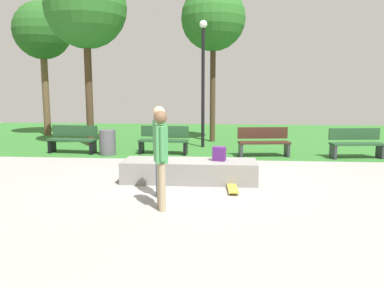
{
  "coord_description": "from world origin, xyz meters",
  "views": [
    {
      "loc": [
        0.62,
        -8.78,
        2.1
      ],
      "look_at": [
        -0.13,
        0.33,
        0.77
      ],
      "focal_mm": 35.26,
      "sensor_mm": 36.0,
      "label": 1
    }
  ],
  "objects_px": {
    "backpack_on_ledge": "(219,154)",
    "tree_broad_elm": "(213,19)",
    "skater_performing_trick": "(161,152)",
    "tree_tall_oak": "(86,8)",
    "park_bench_near_path": "(164,139)",
    "park_bench_by_oak": "(356,143)",
    "park_bench_near_lamppost": "(264,141)",
    "lamp_post": "(203,72)",
    "concrete_ledge": "(190,171)",
    "skater_watching": "(159,144)",
    "park_bench_far_left": "(73,139)",
    "skateboard_by_ledge": "(232,188)",
    "tree_young_birch": "(42,32)",
    "trash_bin": "(108,142)"
  },
  "relations": [
    {
      "from": "skater_performing_trick",
      "to": "park_bench_near_lamppost",
      "type": "height_order",
      "value": "skater_performing_trick"
    },
    {
      "from": "concrete_ledge",
      "to": "park_bench_near_path",
      "type": "bearing_deg",
      "value": 107.9
    },
    {
      "from": "tree_tall_oak",
      "to": "lamp_post",
      "type": "height_order",
      "value": "tree_tall_oak"
    },
    {
      "from": "concrete_ledge",
      "to": "skateboard_by_ledge",
      "type": "xyz_separation_m",
      "value": [
        0.96,
        -0.76,
        -0.18
      ]
    },
    {
      "from": "skater_performing_trick",
      "to": "tree_young_birch",
      "type": "relative_size",
      "value": 0.29
    },
    {
      "from": "skater_watching",
      "to": "park_bench_by_oak",
      "type": "height_order",
      "value": "skater_watching"
    },
    {
      "from": "skater_performing_trick",
      "to": "park_bench_by_oak",
      "type": "distance_m",
      "value": 7.52
    },
    {
      "from": "tree_broad_elm",
      "to": "lamp_post",
      "type": "distance_m",
      "value": 2.62
    },
    {
      "from": "skater_performing_trick",
      "to": "park_bench_near_path",
      "type": "height_order",
      "value": "skater_performing_trick"
    },
    {
      "from": "concrete_ledge",
      "to": "park_bench_near_lamppost",
      "type": "xyz_separation_m",
      "value": [
        2.03,
        3.44,
        0.24
      ]
    },
    {
      "from": "tree_tall_oak",
      "to": "tree_broad_elm",
      "type": "bearing_deg",
      "value": 18.6
    },
    {
      "from": "park_bench_by_oak",
      "to": "park_bench_near_lamppost",
      "type": "relative_size",
      "value": 1.0
    },
    {
      "from": "park_bench_near_path",
      "to": "park_bench_by_oak",
      "type": "relative_size",
      "value": 0.99
    },
    {
      "from": "concrete_ledge",
      "to": "park_bench_near_lamppost",
      "type": "distance_m",
      "value": 4.0
    },
    {
      "from": "skater_performing_trick",
      "to": "tree_broad_elm",
      "type": "bearing_deg",
      "value": 85.81
    },
    {
      "from": "backpack_on_ledge",
      "to": "park_bench_near_lamppost",
      "type": "xyz_separation_m",
      "value": [
        1.36,
        3.41,
        -0.17
      ]
    },
    {
      "from": "skateboard_by_ledge",
      "to": "park_bench_near_path",
      "type": "relative_size",
      "value": 0.5
    },
    {
      "from": "skater_watching",
      "to": "lamp_post",
      "type": "xyz_separation_m",
      "value": [
        0.49,
        6.53,
        1.66
      ]
    },
    {
      "from": "skater_performing_trick",
      "to": "lamp_post",
      "type": "xyz_separation_m",
      "value": [
        0.34,
        7.29,
        1.69
      ]
    },
    {
      "from": "skateboard_by_ledge",
      "to": "tree_broad_elm",
      "type": "xyz_separation_m",
      "value": [
        -0.64,
        7.51,
        4.74
      ]
    },
    {
      "from": "backpack_on_ledge",
      "to": "tree_broad_elm",
      "type": "height_order",
      "value": "tree_broad_elm"
    },
    {
      "from": "skater_performing_trick",
      "to": "skater_watching",
      "type": "xyz_separation_m",
      "value": [
        -0.15,
        0.77,
        0.03
      ]
    },
    {
      "from": "skateboard_by_ledge",
      "to": "tree_young_birch",
      "type": "bearing_deg",
      "value": 132.59
    },
    {
      "from": "tree_tall_oak",
      "to": "trash_bin",
      "type": "height_order",
      "value": "tree_tall_oak"
    },
    {
      "from": "backpack_on_ledge",
      "to": "skateboard_by_ledge",
      "type": "height_order",
      "value": "backpack_on_ledge"
    },
    {
      "from": "park_bench_near_path",
      "to": "tree_tall_oak",
      "type": "distance_m",
      "value": 5.66
    },
    {
      "from": "skater_watching",
      "to": "park_bench_far_left",
      "type": "distance_m",
      "value": 6.16
    },
    {
      "from": "skater_performing_trick",
      "to": "tree_tall_oak",
      "type": "xyz_separation_m",
      "value": [
        -3.88,
        7.31,
        3.96
      ]
    },
    {
      "from": "park_bench_near_lamppost",
      "to": "lamp_post",
      "type": "distance_m",
      "value": 3.49
    },
    {
      "from": "park_bench_near_lamppost",
      "to": "tree_tall_oak",
      "type": "bearing_deg",
      "value": 163.91
    },
    {
      "from": "skater_performing_trick",
      "to": "tree_tall_oak",
      "type": "height_order",
      "value": "tree_tall_oak"
    },
    {
      "from": "skater_watching",
      "to": "park_bench_near_lamppost",
      "type": "bearing_deg",
      "value": 62.2
    },
    {
      "from": "park_bench_far_left",
      "to": "park_bench_by_oak",
      "type": "xyz_separation_m",
      "value": [
        9.03,
        -0.19,
        0.0
      ]
    },
    {
      "from": "tree_tall_oak",
      "to": "park_bench_near_lamppost",
      "type": "bearing_deg",
      "value": -16.09
    },
    {
      "from": "skater_watching",
      "to": "park_bench_by_oak",
      "type": "relative_size",
      "value": 1.08
    },
    {
      "from": "skater_performing_trick",
      "to": "tree_broad_elm",
      "type": "xyz_separation_m",
      "value": [
        0.65,
        8.83,
        3.78
      ]
    },
    {
      "from": "skater_performing_trick",
      "to": "skater_watching",
      "type": "height_order",
      "value": "skater_watching"
    },
    {
      "from": "tree_tall_oak",
      "to": "lamp_post",
      "type": "xyz_separation_m",
      "value": [
        4.22,
        -0.02,
        -2.27
      ]
    },
    {
      "from": "skater_watching",
      "to": "tree_tall_oak",
      "type": "xyz_separation_m",
      "value": [
        -3.72,
        6.55,
        3.93
      ]
    },
    {
      "from": "concrete_ledge",
      "to": "lamp_post",
      "type": "relative_size",
      "value": 0.68
    },
    {
      "from": "lamp_post",
      "to": "concrete_ledge",
      "type": "bearing_deg",
      "value": -90.25
    },
    {
      "from": "backpack_on_ledge",
      "to": "skateboard_by_ledge",
      "type": "distance_m",
      "value": 1.02
    },
    {
      "from": "park_bench_by_oak",
      "to": "skater_performing_trick",
      "type": "bearing_deg",
      "value": -133.4
    },
    {
      "from": "backpack_on_ledge",
      "to": "park_bench_far_left",
      "type": "distance_m",
      "value": 6.02
    },
    {
      "from": "backpack_on_ledge",
      "to": "tree_broad_elm",
      "type": "bearing_deg",
      "value": -74.34
    },
    {
      "from": "concrete_ledge",
      "to": "park_bench_near_path",
      "type": "height_order",
      "value": "park_bench_near_path"
    },
    {
      "from": "park_bench_near_lamppost",
      "to": "lamp_post",
      "type": "xyz_separation_m",
      "value": [
        -2.01,
        1.78,
        2.23
      ]
    },
    {
      "from": "lamp_post",
      "to": "trash_bin",
      "type": "distance_m",
      "value": 4.22
    },
    {
      "from": "skateboard_by_ledge",
      "to": "tree_tall_oak",
      "type": "bearing_deg",
      "value": 130.71
    },
    {
      "from": "park_bench_near_lamppost",
      "to": "concrete_ledge",
      "type": "bearing_deg",
      "value": -120.61
    }
  ]
}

